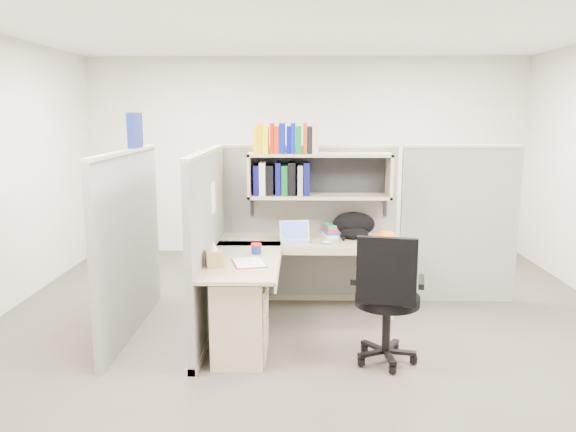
{
  "coord_description": "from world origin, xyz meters",
  "views": [
    {
      "loc": [
        -0.1,
        -4.8,
        1.94
      ],
      "look_at": [
        -0.2,
        0.25,
        1.02
      ],
      "focal_mm": 35.0,
      "sensor_mm": 36.0,
      "label": 1
    }
  ],
  "objects_px": {
    "backpack": "(354,225)",
    "task_chair": "(386,319)",
    "snack_canister": "(256,248)",
    "desk": "(262,295)",
    "laptop": "(296,232)"
  },
  "relations": [
    {
      "from": "laptop",
      "to": "backpack",
      "type": "xyz_separation_m",
      "value": [
        0.58,
        0.24,
        0.02
      ]
    },
    {
      "from": "desk",
      "to": "task_chair",
      "type": "distance_m",
      "value": 1.06
    },
    {
      "from": "laptop",
      "to": "task_chair",
      "type": "distance_m",
      "value": 1.36
    },
    {
      "from": "desk",
      "to": "snack_canister",
      "type": "relative_size",
      "value": 18.7
    },
    {
      "from": "desk",
      "to": "laptop",
      "type": "relative_size",
      "value": 6.09
    },
    {
      "from": "laptop",
      "to": "task_chair",
      "type": "relative_size",
      "value": 0.27
    },
    {
      "from": "backpack",
      "to": "task_chair",
      "type": "relative_size",
      "value": 0.4
    },
    {
      "from": "desk",
      "to": "laptop",
      "type": "bearing_deg",
      "value": 68.03
    },
    {
      "from": "backpack",
      "to": "task_chair",
      "type": "distance_m",
      "value": 1.39
    },
    {
      "from": "snack_canister",
      "to": "laptop",
      "type": "bearing_deg",
      "value": 51.61
    },
    {
      "from": "snack_canister",
      "to": "task_chair",
      "type": "bearing_deg",
      "value": -30.97
    },
    {
      "from": "laptop",
      "to": "backpack",
      "type": "height_order",
      "value": "backpack"
    },
    {
      "from": "snack_canister",
      "to": "backpack",
      "type": "bearing_deg",
      "value": 36.12
    },
    {
      "from": "task_chair",
      "to": "laptop",
      "type": "bearing_deg",
      "value": 123.58
    },
    {
      "from": "snack_canister",
      "to": "desk",
      "type": "bearing_deg",
      "value": -76.15
    }
  ]
}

